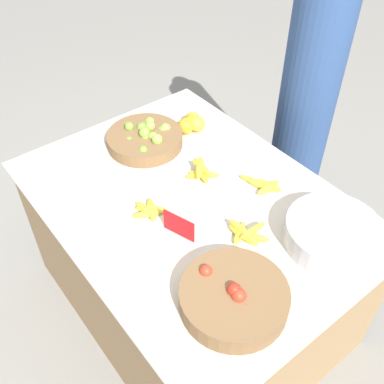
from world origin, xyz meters
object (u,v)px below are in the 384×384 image
object	(u,v)px
metal_bowl	(332,234)
vendor_person	(305,112)
lime_bowl	(145,138)
tomato_basket	(234,297)
price_sign	(179,226)

from	to	relation	value
metal_bowl	vendor_person	world-z (taller)	vendor_person
lime_bowl	metal_bowl	bearing A→B (deg)	12.51
tomato_basket	price_sign	world-z (taller)	tomato_basket
metal_bowl	price_sign	distance (m)	0.59
metal_bowl	vendor_person	distance (m)	0.94
metal_bowl	price_sign	world-z (taller)	price_sign
lime_bowl	vendor_person	world-z (taller)	vendor_person
lime_bowl	price_sign	bearing A→B (deg)	-21.41
lime_bowl	metal_bowl	distance (m)	0.99
price_sign	vendor_person	distance (m)	1.11
metal_bowl	price_sign	bearing A→B (deg)	-131.95
price_sign	lime_bowl	bearing A→B (deg)	140.50
tomato_basket	vendor_person	xyz separation A→B (m)	(-0.66, 1.12, -0.05)
vendor_person	price_sign	bearing A→B (deg)	-74.85
lime_bowl	metal_bowl	xyz separation A→B (m)	(0.97, 0.21, 0.01)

